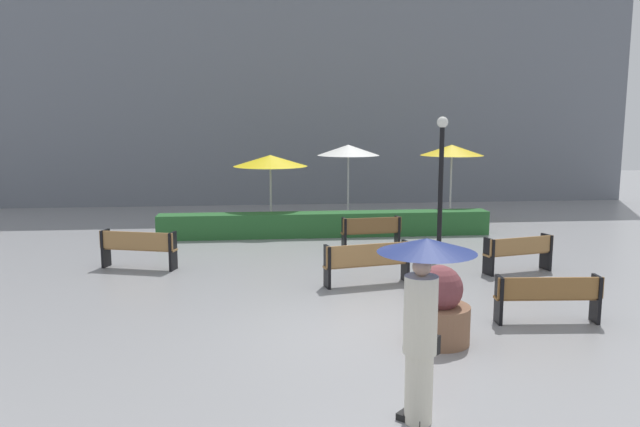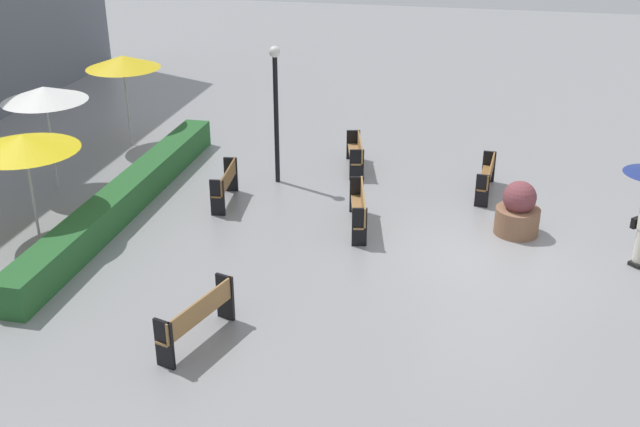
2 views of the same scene
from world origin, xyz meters
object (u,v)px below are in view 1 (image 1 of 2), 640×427
object	(u,v)px
bench_mid_center	(368,260)
planter_pot	(439,310)
pedestrian_with_umbrella	(423,299)
bench_far_right	(519,251)
bench_near_right	(548,295)
patio_umbrella_yellow_far	(452,150)
patio_umbrella_white	(348,150)
patio_umbrella_yellow	(270,161)
bench_back_row	(371,231)
bench_far_left	(138,246)
lamp_post	(441,170)

from	to	relation	value
bench_mid_center	planter_pot	distance (m)	3.47
pedestrian_with_umbrella	planter_pot	size ratio (longest dim) A/B	1.74
bench_far_right	bench_near_right	bearing A→B (deg)	-105.96
planter_pot	patio_umbrella_yellow_far	bearing A→B (deg)	71.48
bench_far_right	patio_umbrella_white	xyz separation A→B (m)	(-2.83, 7.18, 1.93)
bench_far_right	planter_pot	xyz separation A→B (m)	(-3.10, -4.13, 0.04)
patio_umbrella_yellow	patio_umbrella_white	bearing A→B (deg)	21.17
bench_back_row	patio_umbrella_white	distance (m)	4.88
planter_pot	patio_umbrella_white	size ratio (longest dim) A/B	0.47
bench_back_row	planter_pot	xyz separation A→B (m)	(-0.22, -6.81, -0.01)
bench_far_right	bench_back_row	bearing A→B (deg)	137.07
bench_near_right	planter_pot	bearing A→B (deg)	-161.81
bench_mid_center	bench_near_right	bearing A→B (deg)	-46.59
bench_near_right	patio_umbrella_white	size ratio (longest dim) A/B	0.69
planter_pot	patio_umbrella_yellow_far	world-z (taller)	patio_umbrella_yellow_far
bench_far_left	bench_near_right	size ratio (longest dim) A/B	1.00
pedestrian_with_umbrella	patio_umbrella_yellow	world-z (taller)	patio_umbrella_yellow
bench_back_row	bench_mid_center	world-z (taller)	bench_back_row
pedestrian_with_umbrella	lamp_post	size ratio (longest dim) A/B	0.61
bench_far_right	pedestrian_with_umbrella	distance (m)	7.75
bench_far_right	planter_pot	distance (m)	5.16
bench_near_right	patio_umbrella_yellow_far	xyz separation A→B (m)	(1.52, 10.17, 1.93)
pedestrian_with_umbrella	bench_back_row	bearing A→B (deg)	82.90
bench_far_right	bench_far_left	xyz separation A→B (m)	(-8.61, 1.24, 0.04)
bench_mid_center	patio_umbrella_white	bearing A→B (deg)	84.56
bench_far_right	lamp_post	world-z (taller)	lamp_post
bench_back_row	bench_far_left	bearing A→B (deg)	-165.90
bench_near_right	lamp_post	distance (m)	5.53
pedestrian_with_umbrella	planter_pot	xyz separation A→B (m)	(0.93, 2.43, -0.92)
bench_back_row	planter_pot	size ratio (longest dim) A/B	1.31
bench_back_row	pedestrian_with_umbrella	distance (m)	9.35
patio_umbrella_yellow	patio_umbrella_white	size ratio (longest dim) A/B	0.90
bench_back_row	lamp_post	bearing A→B (deg)	-28.50
bench_far_right	bench_near_right	xyz separation A→B (m)	(-0.98, -3.44, 0.01)
planter_pot	lamp_post	world-z (taller)	lamp_post
bench_back_row	patio_umbrella_yellow_far	xyz separation A→B (m)	(3.42, 4.06, 1.89)
bench_far_right	patio_umbrella_white	size ratio (longest dim) A/B	0.65
patio_umbrella_yellow	patio_umbrella_yellow_far	bearing A→B (deg)	5.35
patio_umbrella_yellow	bench_far_left	bearing A→B (deg)	-122.80
patio_umbrella_yellow	bench_near_right	bearing A→B (deg)	-65.19
bench_mid_center	lamp_post	bearing A→B (deg)	47.83
planter_pot	patio_umbrella_yellow	distance (m)	10.69
bench_back_row	pedestrian_with_umbrella	world-z (taller)	pedestrian_with_umbrella
bench_mid_center	patio_umbrella_yellow	size ratio (longest dim) A/B	0.81
pedestrian_with_umbrella	lamp_post	xyz separation A→B (m)	(2.72, 8.38, 0.73)
lamp_post	patio_umbrella_yellow	world-z (taller)	lamp_post
patio_umbrella_yellow	patio_umbrella_white	distance (m)	2.80
lamp_post	patio_umbrella_white	bearing A→B (deg)	105.91
bench_far_right	planter_pot	world-z (taller)	planter_pot
patio_umbrella_yellow	bench_far_right	bearing A→B (deg)	-48.69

